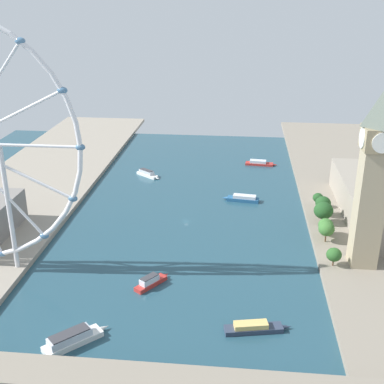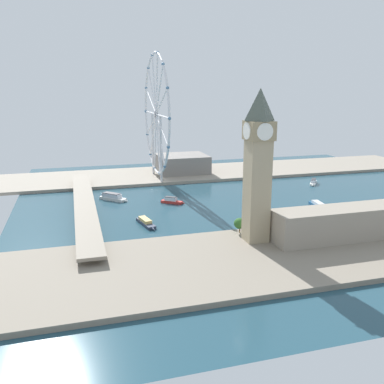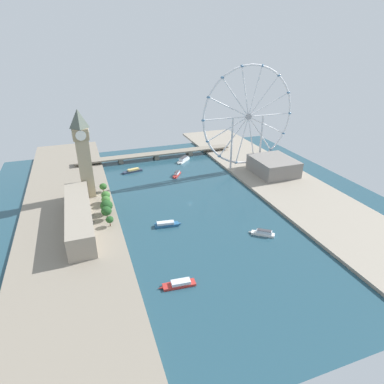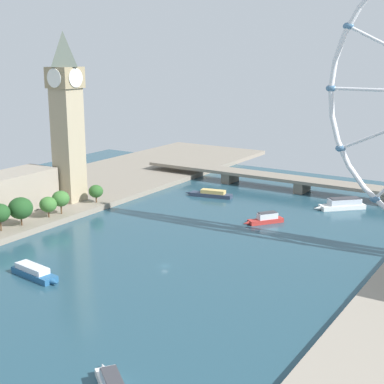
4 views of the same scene
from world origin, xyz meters
The scene contains 15 objects.
ground_plane centered at (0.00, 0.00, 0.00)m, with size 414.73×414.73×0.00m, color #234756.
riverbank_left centered at (-122.37, 0.00, 1.50)m, with size 90.00×520.00×3.00m, color gray.
riverbank_right centered at (122.37, 0.00, 1.50)m, with size 90.00×520.00×3.00m, color gray.
clock_tower centered at (-99.81, 48.95, 51.81)m, with size 16.55×16.55×93.93m.
parliament_block centered at (-111.99, -14.84, 13.19)m, with size 22.00×111.59×20.37m, color gray.
tree_row_embankment centered at (-85.82, 8.46, 11.04)m, with size 12.66×85.15×14.10m.
ferris_wheel centered at (103.56, 70.85, 69.46)m, with size 127.62×3.20×129.70m.
riverside_hall centered at (125.69, 37.19, 12.81)m, with size 47.77×55.04×19.62m, color gray.
river_bridge centered at (0.00, 150.43, 6.68)m, with size 226.73×16.09×8.48m.
tour_boat_0 centered at (-42.15, 108.81, 1.83)m, with size 30.24×10.94×4.50m.
tour_boat_1 centered at (40.61, -80.93, 2.14)m, with size 21.30×17.28×5.15m.
tour_boat_2 centered at (9.30, 77.22, 2.25)m, with size 15.86×19.81×5.74m.
tour_boat_3 centered at (-36.10, -37.20, 1.99)m, with size 26.46×9.13×4.61m.
tour_boat_4 centered at (-49.71, -118.26, 1.68)m, with size 27.67×8.86×4.13m.
tour_boat_5 centered at (34.17, 125.16, 2.69)m, with size 24.88×24.34×6.33m.
Camera 3 is at (-101.05, -288.17, 157.98)m, focal length 30.05 mm.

